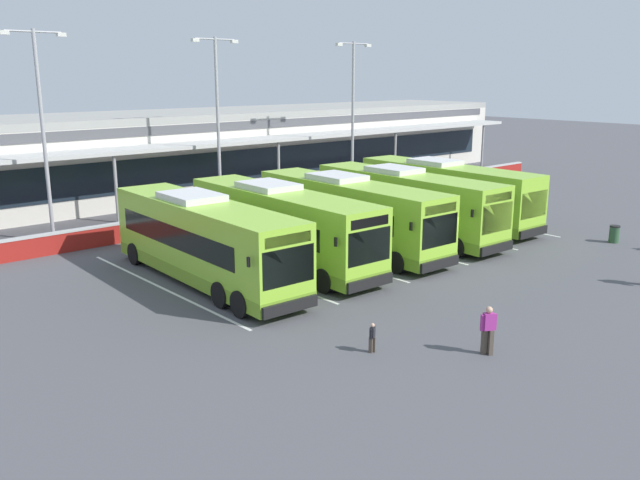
{
  "coord_description": "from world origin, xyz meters",
  "views": [
    {
      "loc": [
        -23.22,
        -18.6,
        8.77
      ],
      "look_at": [
        -4.19,
        3.0,
        1.6
      ],
      "focal_mm": 37.45,
      "sensor_mm": 36.0,
      "label": 1
    }
  ],
  "objects_px": {
    "lamp_post_west": "(42,124)",
    "lamp_post_centre": "(218,115)",
    "coach_bus_rightmost": "(446,194)",
    "pedestrian_child": "(372,337)",
    "coach_bus_leftmost": "(205,242)",
    "coach_bus_right_centre": "(406,205)",
    "coach_bus_centre": "(349,215)",
    "pedestrian_in_dark_coat": "(488,329)",
    "coach_bus_left_centre": "(281,227)",
    "lamp_post_east": "(353,110)",
    "litter_bin": "(614,234)"
  },
  "relations": [
    {
      "from": "pedestrian_child",
      "to": "litter_bin",
      "type": "xyz_separation_m",
      "value": [
        20.18,
        1.62,
        -0.07
      ]
    },
    {
      "from": "pedestrian_child",
      "to": "lamp_post_centre",
      "type": "distance_m",
      "value": 24.37
    },
    {
      "from": "coach_bus_centre",
      "to": "lamp_post_centre",
      "type": "distance_m",
      "value": 12.84
    },
    {
      "from": "lamp_post_east",
      "to": "coach_bus_left_centre",
      "type": "bearing_deg",
      "value": -144.62
    },
    {
      "from": "pedestrian_in_dark_coat",
      "to": "litter_bin",
      "type": "distance_m",
      "value": 18.01
    },
    {
      "from": "lamp_post_east",
      "to": "coach_bus_rightmost",
      "type": "bearing_deg",
      "value": -100.95
    },
    {
      "from": "coach_bus_rightmost",
      "to": "lamp_post_centre",
      "type": "xyz_separation_m",
      "value": [
        -8.55,
        11.43,
        4.5
      ]
    },
    {
      "from": "lamp_post_west",
      "to": "lamp_post_east",
      "type": "distance_m",
      "value": 21.44
    },
    {
      "from": "coach_bus_left_centre",
      "to": "coach_bus_rightmost",
      "type": "bearing_deg",
      "value": 2.08
    },
    {
      "from": "pedestrian_child",
      "to": "lamp_post_west",
      "type": "xyz_separation_m",
      "value": [
        -2.28,
        21.74,
        5.75
      ]
    },
    {
      "from": "coach_bus_centre",
      "to": "coach_bus_left_centre",
      "type": "bearing_deg",
      "value": 178.4
    },
    {
      "from": "coach_bus_centre",
      "to": "litter_bin",
      "type": "relative_size",
      "value": 13.15
    },
    {
      "from": "coach_bus_centre",
      "to": "lamp_post_east",
      "type": "bearing_deg",
      "value": 45.29
    },
    {
      "from": "pedestrian_child",
      "to": "litter_bin",
      "type": "bearing_deg",
      "value": 4.6
    },
    {
      "from": "coach_bus_left_centre",
      "to": "coach_bus_centre",
      "type": "xyz_separation_m",
      "value": [
        4.3,
        -0.12,
        0.0
      ]
    },
    {
      "from": "coach_bus_leftmost",
      "to": "coach_bus_right_centre",
      "type": "distance_m",
      "value": 12.81
    },
    {
      "from": "coach_bus_leftmost",
      "to": "lamp_post_west",
      "type": "height_order",
      "value": "lamp_post_west"
    },
    {
      "from": "coach_bus_left_centre",
      "to": "lamp_post_centre",
      "type": "distance_m",
      "value": 13.46
    },
    {
      "from": "coach_bus_centre",
      "to": "pedestrian_child",
      "type": "xyz_separation_m",
      "value": [
        -8.55,
        -10.03,
        -1.24
      ]
    },
    {
      "from": "coach_bus_right_centre",
      "to": "coach_bus_left_centre",
      "type": "bearing_deg",
      "value": 178.68
    },
    {
      "from": "lamp_post_west",
      "to": "coach_bus_centre",
      "type": "bearing_deg",
      "value": -47.22
    },
    {
      "from": "coach_bus_centre",
      "to": "lamp_post_centre",
      "type": "height_order",
      "value": "lamp_post_centre"
    },
    {
      "from": "coach_bus_centre",
      "to": "lamp_post_east",
      "type": "height_order",
      "value": "lamp_post_east"
    },
    {
      "from": "coach_bus_left_centre",
      "to": "lamp_post_centre",
      "type": "relative_size",
      "value": 1.11
    },
    {
      "from": "coach_bus_leftmost",
      "to": "coach_bus_right_centre",
      "type": "bearing_deg",
      "value": -0.48
    },
    {
      "from": "coach_bus_centre",
      "to": "pedestrian_in_dark_coat",
      "type": "relative_size",
      "value": 7.55
    },
    {
      "from": "coach_bus_left_centre",
      "to": "litter_bin",
      "type": "bearing_deg",
      "value": -28.16
    },
    {
      "from": "coach_bus_leftmost",
      "to": "lamp_post_east",
      "type": "xyz_separation_m",
      "value": [
        19.12,
        10.67,
        4.5
      ]
    },
    {
      "from": "coach_bus_leftmost",
      "to": "coach_bus_right_centre",
      "type": "xyz_separation_m",
      "value": [
        12.81,
        -0.11,
        0.0
      ]
    },
    {
      "from": "lamp_post_centre",
      "to": "lamp_post_west",
      "type": "bearing_deg",
      "value": -178.32
    },
    {
      "from": "pedestrian_in_dark_coat",
      "to": "lamp_post_centre",
      "type": "distance_m",
      "value": 25.88
    },
    {
      "from": "coach_bus_left_centre",
      "to": "pedestrian_child",
      "type": "relative_size",
      "value": 12.18
    },
    {
      "from": "pedestrian_in_dark_coat",
      "to": "lamp_post_east",
      "type": "relative_size",
      "value": 0.15
    },
    {
      "from": "coach_bus_left_centre",
      "to": "lamp_post_west",
      "type": "xyz_separation_m",
      "value": [
        -6.52,
        11.58,
        4.5
      ]
    },
    {
      "from": "lamp_post_west",
      "to": "coach_bus_rightmost",
      "type": "bearing_deg",
      "value": -29.72
    },
    {
      "from": "lamp_post_west",
      "to": "lamp_post_centre",
      "type": "xyz_separation_m",
      "value": [
        10.91,
        0.32,
        0.0
      ]
    },
    {
      "from": "coach_bus_left_centre",
      "to": "coach_bus_rightmost",
      "type": "xyz_separation_m",
      "value": [
        12.94,
        0.47,
        0.0
      ]
    },
    {
      "from": "lamp_post_centre",
      "to": "pedestrian_child",
      "type": "bearing_deg",
      "value": -111.38
    },
    {
      "from": "coach_bus_left_centre",
      "to": "coach_bus_right_centre",
      "type": "bearing_deg",
      "value": -1.32
    },
    {
      "from": "coach_bus_right_centre",
      "to": "lamp_post_west",
      "type": "relative_size",
      "value": 1.11
    },
    {
      "from": "pedestrian_child",
      "to": "litter_bin",
      "type": "relative_size",
      "value": 1.08
    },
    {
      "from": "coach_bus_centre",
      "to": "pedestrian_in_dark_coat",
      "type": "bearing_deg",
      "value": -115.07
    },
    {
      "from": "lamp_post_centre",
      "to": "litter_bin",
      "type": "xyz_separation_m",
      "value": [
        11.54,
        -20.43,
        -5.82
      ]
    },
    {
      "from": "coach_bus_leftmost",
      "to": "lamp_post_centre",
      "type": "xyz_separation_m",
      "value": [
        8.62,
        11.99,
        4.5
      ]
    },
    {
      "from": "lamp_post_west",
      "to": "lamp_post_centre",
      "type": "bearing_deg",
      "value": 1.68
    },
    {
      "from": "lamp_post_centre",
      "to": "litter_bin",
      "type": "distance_m",
      "value": 24.18
    },
    {
      "from": "coach_bus_rightmost",
      "to": "pedestrian_child",
      "type": "height_order",
      "value": "coach_bus_rightmost"
    },
    {
      "from": "coach_bus_rightmost",
      "to": "lamp_post_centre",
      "type": "distance_m",
      "value": 14.97
    },
    {
      "from": "pedestrian_in_dark_coat",
      "to": "pedestrian_child",
      "type": "height_order",
      "value": "pedestrian_in_dark_coat"
    },
    {
      "from": "coach_bus_left_centre",
      "to": "pedestrian_in_dark_coat",
      "type": "relative_size",
      "value": 7.55
    }
  ]
}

